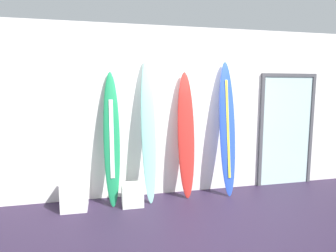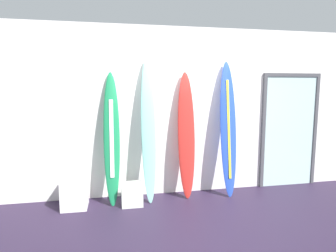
% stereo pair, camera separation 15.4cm
% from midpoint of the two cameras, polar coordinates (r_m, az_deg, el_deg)
% --- Properties ---
extents(ground, '(8.00, 8.00, 0.04)m').
position_cam_midpoint_polar(ground, '(4.12, 4.92, -18.79)').
color(ground, '#271B32').
extents(wall_back, '(7.20, 0.20, 2.80)m').
position_cam_midpoint_polar(wall_back, '(4.96, 0.41, 2.86)').
color(wall_back, silver).
rests_on(wall_back, ground).
extents(surfboard_emerald, '(0.26, 0.44, 2.06)m').
position_cam_midpoint_polar(surfboard_emerald, '(4.54, -12.02, -2.46)').
color(surfboard_emerald, '#1A7F4B').
rests_on(surfboard_emerald, ground).
extents(surfboard_seafoam, '(0.23, 0.41, 2.27)m').
position_cam_midpoint_polar(surfboard_seafoam, '(4.56, -4.83, -1.14)').
color(surfboard_seafoam, '#7EC6B9').
rests_on(surfboard_seafoam, ground).
extents(surfboard_crimson, '(0.29, 0.34, 2.07)m').
position_cam_midpoint_polar(surfboard_crimson, '(4.74, 2.66, -1.97)').
color(surfboard_crimson, red).
rests_on(surfboard_crimson, ground).
extents(surfboard_cobalt, '(0.29, 0.42, 2.25)m').
position_cam_midpoint_polar(surfboard_cobalt, '(4.93, 10.76, -0.70)').
color(surfboard_cobalt, blue).
rests_on(surfboard_cobalt, ground).
extents(display_block_left, '(0.38, 0.38, 0.43)m').
position_cam_midpoint_polar(display_block_left, '(4.67, -18.91, -12.78)').
color(display_block_left, white).
rests_on(display_block_left, ground).
extents(display_block_center, '(0.33, 0.33, 0.33)m').
position_cam_midpoint_polar(display_block_center, '(4.63, -8.03, -13.28)').
color(display_block_center, silver).
rests_on(display_block_center, ground).
extents(glass_door, '(1.11, 0.06, 2.06)m').
position_cam_midpoint_polar(glass_door, '(5.77, 21.64, -0.36)').
color(glass_door, silver).
rests_on(glass_door, ground).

